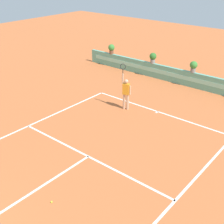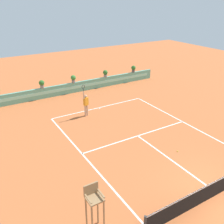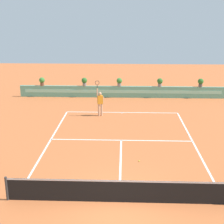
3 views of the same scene
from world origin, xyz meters
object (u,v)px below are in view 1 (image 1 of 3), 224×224
(tennis_ball_near_baseline, at_px, (52,202))
(potted_plant_left, at_px, (153,57))
(potted_plant_far_left, at_px, (111,48))
(tennis_player, at_px, (126,91))
(potted_plant_centre, at_px, (194,66))

(tennis_ball_near_baseline, relative_size, potted_plant_left, 0.09)
(tennis_ball_near_baseline, xyz_separation_m, potted_plant_far_left, (-7.97, 12.75, 1.38))
(tennis_player, relative_size, potted_plant_centre, 3.57)
(tennis_player, relative_size, potted_plant_left, 3.57)
(potted_plant_centre, bearing_deg, potted_plant_far_left, 180.00)
(tennis_player, relative_size, tennis_ball_near_baseline, 38.01)
(tennis_player, xyz_separation_m, potted_plant_centre, (1.28, 5.36, 0.36))
(potted_plant_centre, distance_m, potted_plant_left, 3.04)
(tennis_ball_near_baseline, bearing_deg, potted_plant_left, 108.41)
(tennis_player, height_order, potted_plant_left, tennis_player)
(tennis_player, height_order, potted_plant_far_left, tennis_player)
(tennis_ball_near_baseline, relative_size, potted_plant_centre, 0.09)
(tennis_player, distance_m, potted_plant_left, 5.65)
(potted_plant_far_left, height_order, potted_plant_left, same)
(tennis_player, distance_m, potted_plant_far_left, 7.67)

